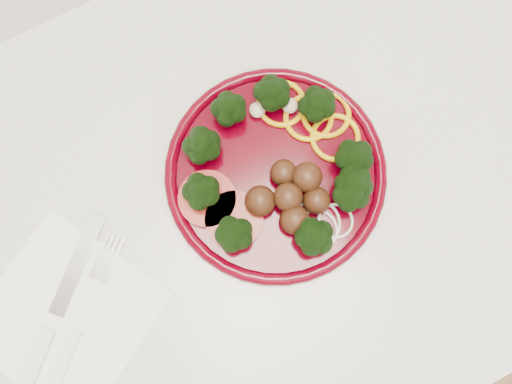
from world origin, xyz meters
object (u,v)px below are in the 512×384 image
napkin (67,316)px  fork (70,347)px  plate (279,172)px  knife (47,334)px

napkin → fork: size_ratio=1.12×
napkin → fork: (-0.01, -0.03, 0.01)m
fork → napkin: bearing=33.3°
plate → napkin: plate is taller
plate → fork: bearing=-167.7°
plate → fork: 0.29m
plate → knife: size_ratio=1.47×
napkin → knife: knife is taller
napkin → fork: 0.03m
knife → napkin: bearing=-22.7°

